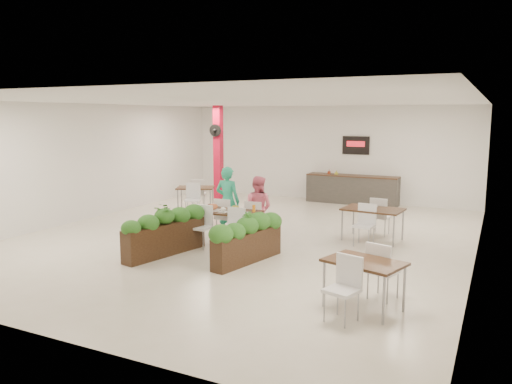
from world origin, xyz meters
TOP-DOWN VIEW (x-y plane):
  - ground at (0.00, 0.00)m, footprint 12.00×12.00m
  - room_shell at (0.00, 0.00)m, footprint 10.10×12.10m
  - red_column at (-3.00, 3.79)m, footprint 0.40×0.41m
  - service_counter at (1.00, 5.65)m, footprint 3.00×0.64m
  - main_table at (-0.10, -0.71)m, footprint 1.42×1.65m
  - diner_man at (-0.49, -0.05)m, footprint 0.62×0.42m
  - diner_woman at (0.31, -0.05)m, footprint 0.74×0.58m
  - planter_left at (-0.81, -2.12)m, footprint 0.75×2.07m
  - planter_right at (0.96, -1.84)m, footprint 0.71×1.91m
  - side_table_a at (-2.86, 2.18)m, footprint 1.29×1.65m
  - side_table_b at (2.76, 1.02)m, footprint 1.39×1.65m
  - side_table_c at (3.62, -3.24)m, footprint 1.27×1.67m

SIDE VIEW (x-z plane):
  - ground at x=0.00m, z-range 0.00..0.00m
  - service_counter at x=1.00m, z-range -0.61..1.59m
  - planter_right at x=0.96m, z-range -0.01..1.01m
  - planter_left at x=-0.81m, z-range -0.02..1.08m
  - side_table_c at x=3.62m, z-range 0.16..1.08m
  - side_table_a at x=-2.86m, z-range 0.16..1.08m
  - main_table at x=-0.10m, z-range 0.17..1.10m
  - side_table_b at x=2.76m, z-range 0.18..1.10m
  - diner_woman at x=0.31m, z-range 0.00..1.49m
  - diner_man at x=-0.49m, z-range 0.00..1.68m
  - red_column at x=-3.00m, z-range 0.04..3.24m
  - room_shell at x=0.00m, z-range 0.40..3.62m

